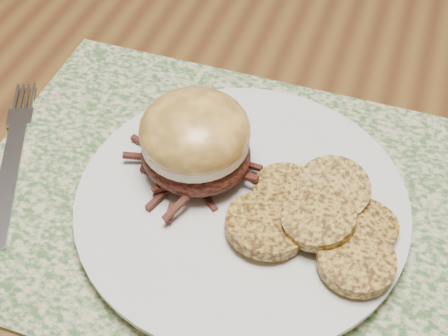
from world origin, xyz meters
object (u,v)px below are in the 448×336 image
(pork_sandwich, at_px, (195,140))
(fork, at_px, (13,156))
(dinner_plate, at_px, (242,204))
(dining_table, at_px, (217,99))

(pork_sandwich, height_order, fork, pork_sandwich)
(dinner_plate, relative_size, fork, 1.36)
(dinner_plate, xyz_separation_m, pork_sandwich, (-0.05, 0.02, 0.04))
(dining_table, distance_m, pork_sandwich, 0.24)
(dining_table, bearing_deg, pork_sandwich, -75.62)
(dinner_plate, height_order, pork_sandwich, pork_sandwich)
(dining_table, bearing_deg, fork, -117.89)
(dining_table, height_order, fork, fork)
(dinner_plate, xyz_separation_m, fork, (-0.21, -0.01, -0.01))
(dining_table, distance_m, fork, 0.27)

